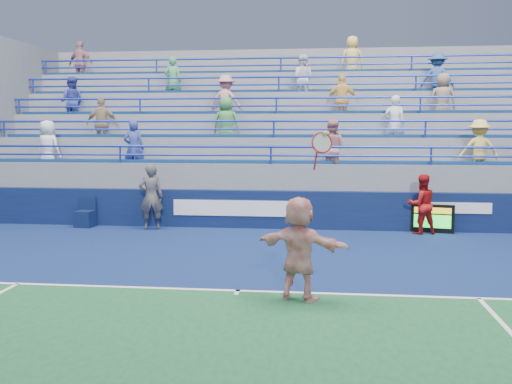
# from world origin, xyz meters

# --- Properties ---
(ground) EXTENTS (120.00, 120.00, 0.00)m
(ground) POSITION_xyz_m (0.00, 0.00, 0.00)
(ground) COLOR #333538
(sponsor_wall) EXTENTS (18.00, 0.32, 1.10)m
(sponsor_wall) POSITION_xyz_m (0.00, 6.50, 0.55)
(sponsor_wall) COLOR #0A163B
(sponsor_wall) RESTS_ON ground
(bleacher_stand) EXTENTS (18.00, 5.60, 6.13)m
(bleacher_stand) POSITION_xyz_m (-0.00, 10.27, 1.55)
(bleacher_stand) COLOR slate
(bleacher_stand) RESTS_ON ground
(serve_speed_board) EXTENTS (1.15, 0.37, 0.80)m
(serve_speed_board) POSITION_xyz_m (4.52, 6.27, 0.40)
(serve_speed_board) COLOR black
(serve_speed_board) RESTS_ON ground
(judge_chair) EXTENTS (0.53, 0.53, 0.87)m
(judge_chair) POSITION_xyz_m (-5.39, 6.10, 0.28)
(judge_chair) COLOR #0C183A
(judge_chair) RESTS_ON ground
(tennis_player) EXTENTS (1.71, 1.09, 2.82)m
(tennis_player) POSITION_xyz_m (1.09, -0.37, 0.88)
(tennis_player) COLOR white
(tennis_player) RESTS_ON ground
(line_judge) EXTENTS (0.79, 0.64, 1.88)m
(line_judge) POSITION_xyz_m (-3.34, 5.91, 0.94)
(line_judge) COLOR #131436
(line_judge) RESTS_ON ground
(ball_girl) EXTENTS (0.92, 0.80, 1.64)m
(ball_girl) POSITION_xyz_m (4.18, 6.08, 0.82)
(ball_girl) COLOR #A61313
(ball_girl) RESTS_ON ground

